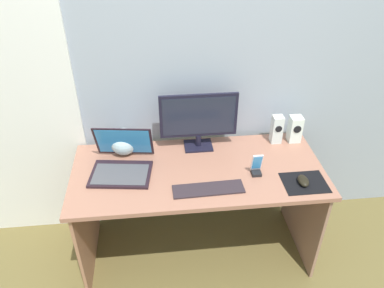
% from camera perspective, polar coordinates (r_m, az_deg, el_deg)
% --- Properties ---
extents(ground_plane, '(8.00, 8.00, 0.00)m').
position_cam_1_polar(ground_plane, '(2.77, 0.77, -15.50)').
color(ground_plane, brown).
extents(wall_back, '(6.00, 0.04, 2.50)m').
position_cam_1_polar(wall_back, '(2.34, -0.14, 12.60)').
color(wall_back, '#96A0B0').
rests_on(wall_back, ground_plane).
extents(door_left, '(0.82, 0.02, 2.02)m').
position_cam_1_polar(door_left, '(2.56, -25.77, 5.11)').
color(door_left, white).
rests_on(door_left, ground_plane).
extents(desk, '(1.51, 0.67, 0.71)m').
position_cam_1_polar(desk, '(2.36, 0.87, -6.52)').
color(desk, '#9E6853').
rests_on(desk, ground_plane).
extents(monitor, '(0.49, 0.14, 0.38)m').
position_cam_1_polar(monitor, '(2.35, 1.00, 3.76)').
color(monitor, black).
rests_on(monitor, desk).
extents(speaker_right, '(0.08, 0.08, 0.18)m').
position_cam_1_polar(speaker_right, '(2.56, 15.25, 2.20)').
color(speaker_right, white).
rests_on(speaker_right, desk).
extents(speaker_near_monitor, '(0.07, 0.07, 0.19)m').
position_cam_1_polar(speaker_near_monitor, '(2.52, 12.65, 2.19)').
color(speaker_near_monitor, silver).
rests_on(speaker_near_monitor, desk).
extents(laptop, '(0.39, 0.37, 0.24)m').
position_cam_1_polar(laptop, '(2.28, -10.52, -2.82)').
color(laptop, black).
rests_on(laptop, desk).
extents(fishbowl, '(0.17, 0.17, 0.17)m').
position_cam_1_polar(fishbowl, '(2.40, -10.26, 0.36)').
color(fishbowl, silver).
rests_on(fishbowl, desk).
extents(keyboard_external, '(0.40, 0.12, 0.01)m').
position_cam_1_polar(keyboard_external, '(2.13, 2.48, -6.80)').
color(keyboard_external, '#2C2328').
rests_on(keyboard_external, desk).
extents(mousepad, '(0.25, 0.20, 0.00)m').
position_cam_1_polar(mousepad, '(2.27, 16.59, -5.60)').
color(mousepad, black).
rests_on(mousepad, desk).
extents(mouse, '(0.07, 0.10, 0.04)m').
position_cam_1_polar(mouse, '(2.25, 16.42, -5.33)').
color(mouse, black).
rests_on(mouse, mousepad).
extents(phone_in_dock, '(0.06, 0.06, 0.14)m').
position_cam_1_polar(phone_in_dock, '(2.24, 9.71, -3.47)').
color(phone_in_dock, black).
rests_on(phone_in_dock, desk).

